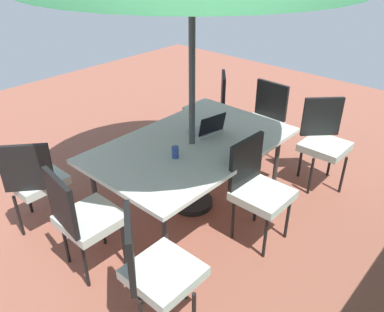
{
  "coord_description": "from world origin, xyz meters",
  "views": [
    {
      "loc": [
        2.51,
        2.27,
        2.52
      ],
      "look_at": [
        0.0,
        0.0,
        0.6
      ],
      "focal_mm": 36.49,
      "sensor_mm": 36.0,
      "label": 1
    }
  ],
  "objects_px": {
    "laptop": "(208,128)",
    "cup": "(175,152)",
    "chair_southeast": "(35,179)",
    "chair_west": "(263,119)",
    "chair_northwest": "(324,139)",
    "chair_east": "(83,216)",
    "chair_north": "(258,187)",
    "dining_table": "(192,147)",
    "chair_northeast": "(154,267)",
    "chair_southwest": "(211,105)"
  },
  "relations": [
    {
      "from": "chair_southeast",
      "to": "chair_north",
      "type": "distance_m",
      "value": 2.06
    },
    {
      "from": "chair_north",
      "to": "chair_northeast",
      "type": "distance_m",
      "value": 1.29
    },
    {
      "from": "dining_table",
      "to": "laptop",
      "type": "bearing_deg",
      "value": -172.77
    },
    {
      "from": "chair_northeast",
      "to": "cup",
      "type": "height_order",
      "value": "chair_northeast"
    },
    {
      "from": "chair_east",
      "to": "chair_northwest",
      "type": "height_order",
      "value": "same"
    },
    {
      "from": "chair_east",
      "to": "laptop",
      "type": "distance_m",
      "value": 1.56
    },
    {
      "from": "chair_southwest",
      "to": "laptop",
      "type": "height_order",
      "value": "chair_southwest"
    },
    {
      "from": "chair_southeast",
      "to": "chair_west",
      "type": "height_order",
      "value": "same"
    },
    {
      "from": "chair_southeast",
      "to": "cup",
      "type": "xyz_separation_m",
      "value": [
        -0.92,
        0.93,
        0.25
      ]
    },
    {
      "from": "chair_southeast",
      "to": "laptop",
      "type": "xyz_separation_m",
      "value": [
        -1.52,
        0.82,
        0.24
      ]
    },
    {
      "from": "dining_table",
      "to": "chair_northeast",
      "type": "relative_size",
      "value": 2.06
    },
    {
      "from": "chair_northwest",
      "to": "chair_northeast",
      "type": "bearing_deg",
      "value": -135.69
    },
    {
      "from": "chair_east",
      "to": "chair_north",
      "type": "relative_size",
      "value": 1.0
    },
    {
      "from": "chair_southeast",
      "to": "chair_southwest",
      "type": "xyz_separation_m",
      "value": [
        -2.48,
        0.08,
        0.0
      ]
    },
    {
      "from": "chair_west",
      "to": "cup",
      "type": "xyz_separation_m",
      "value": [
        1.64,
        0.1,
        0.25
      ]
    },
    {
      "from": "chair_southwest",
      "to": "chair_northwest",
      "type": "relative_size",
      "value": 1.0
    },
    {
      "from": "chair_northwest",
      "to": "chair_northeast",
      "type": "height_order",
      "value": "same"
    },
    {
      "from": "chair_southeast",
      "to": "chair_northeast",
      "type": "xyz_separation_m",
      "value": [
        0.02,
        1.64,
        0.0
      ]
    },
    {
      "from": "chair_north",
      "to": "laptop",
      "type": "relative_size",
      "value": 2.73
    },
    {
      "from": "chair_east",
      "to": "cup",
      "type": "bearing_deg",
      "value": -90.63
    },
    {
      "from": "chair_north",
      "to": "dining_table",
      "type": "bearing_deg",
      "value": 94.68
    },
    {
      "from": "chair_north",
      "to": "chair_northeast",
      "type": "height_order",
      "value": "same"
    },
    {
      "from": "chair_southwest",
      "to": "chair_southeast",
      "type": "bearing_deg",
      "value": -41.69
    },
    {
      "from": "chair_northwest",
      "to": "chair_southeast",
      "type": "bearing_deg",
      "value": -168.42
    },
    {
      "from": "chair_east",
      "to": "chair_southeast",
      "type": "bearing_deg",
      "value": 5.52
    },
    {
      "from": "chair_southwest",
      "to": "cup",
      "type": "distance_m",
      "value": 1.79
    },
    {
      "from": "chair_northwest",
      "to": "chair_northeast",
      "type": "distance_m",
      "value": 2.57
    },
    {
      "from": "laptop",
      "to": "cup",
      "type": "distance_m",
      "value": 0.61
    },
    {
      "from": "dining_table",
      "to": "chair_northeast",
      "type": "distance_m",
      "value": 1.49
    },
    {
      "from": "laptop",
      "to": "cup",
      "type": "height_order",
      "value": "laptop"
    },
    {
      "from": "chair_northwest",
      "to": "chair_north",
      "type": "bearing_deg",
      "value": -136.63
    },
    {
      "from": "dining_table",
      "to": "chair_northwest",
      "type": "distance_m",
      "value": 1.54
    },
    {
      "from": "chair_southeast",
      "to": "chair_north",
      "type": "relative_size",
      "value": 1.0
    },
    {
      "from": "chair_southeast",
      "to": "chair_northwest",
      "type": "relative_size",
      "value": 1.0
    },
    {
      "from": "dining_table",
      "to": "chair_northwest",
      "type": "bearing_deg",
      "value": 149.5
    },
    {
      "from": "chair_southeast",
      "to": "laptop",
      "type": "bearing_deg",
      "value": -167.83
    },
    {
      "from": "laptop",
      "to": "chair_west",
      "type": "bearing_deg",
      "value": -170.25
    },
    {
      "from": "chair_northwest",
      "to": "cup",
      "type": "distance_m",
      "value": 1.79
    },
    {
      "from": "chair_northwest",
      "to": "cup",
      "type": "height_order",
      "value": "chair_northwest"
    },
    {
      "from": "laptop",
      "to": "chair_northeast",
      "type": "bearing_deg",
      "value": 38.62
    },
    {
      "from": "chair_southeast",
      "to": "chair_southwest",
      "type": "bearing_deg",
      "value": -141.47
    },
    {
      "from": "chair_southwest",
      "to": "chair_northwest",
      "type": "distance_m",
      "value": 1.55
    },
    {
      "from": "chair_southwest",
      "to": "chair_northwest",
      "type": "height_order",
      "value": "same"
    },
    {
      "from": "chair_northeast",
      "to": "chair_west",
      "type": "distance_m",
      "value": 2.71
    },
    {
      "from": "chair_southwest",
      "to": "chair_northeast",
      "type": "relative_size",
      "value": 1.0
    },
    {
      "from": "laptop",
      "to": "chair_southwest",
      "type": "bearing_deg",
      "value": -132.01
    },
    {
      "from": "dining_table",
      "to": "laptop",
      "type": "xyz_separation_m",
      "value": [
        -0.28,
        -0.04,
        0.09
      ]
    },
    {
      "from": "chair_southeast",
      "to": "chair_northeast",
      "type": "height_order",
      "value": "same"
    },
    {
      "from": "chair_east",
      "to": "laptop",
      "type": "relative_size",
      "value": 2.73
    },
    {
      "from": "chair_east",
      "to": "chair_northeast",
      "type": "distance_m",
      "value": 0.84
    }
  ]
}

